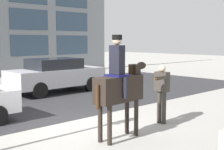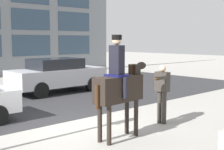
{
  "view_description": "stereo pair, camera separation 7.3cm",
  "coord_description": "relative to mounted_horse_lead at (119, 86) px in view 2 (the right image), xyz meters",
  "views": [
    {
      "loc": [
        -5.23,
        -7.01,
        2.42
      ],
      "look_at": [
        0.36,
        -1.01,
        1.49
      ],
      "focal_mm": 50.0,
      "sensor_mm": 36.0,
      "label": 1
    },
    {
      "loc": [
        -5.18,
        -7.06,
        2.42
      ],
      "look_at": [
        0.36,
        -1.01,
        1.49
      ],
      "focal_mm": 50.0,
      "sensor_mm": 36.0,
      "label": 2
    }
  ],
  "objects": [
    {
      "name": "street_car_far_lane",
      "position": [
        2.6,
        6.85,
        -0.48
      ],
      "size": [
        4.42,
        1.9,
        1.58
      ],
      "color": "#B7B7BC",
      "rests_on": "ground_plane"
    },
    {
      "name": "road_surface",
      "position": [
        0.01,
        6.43,
        -1.31
      ],
      "size": [
        24.79,
        8.5,
        0.01
      ],
      "color": "#2D2D30",
      "rests_on": "ground_plane"
    },
    {
      "name": "mounted_horse_lead",
      "position": [
        0.0,
        0.0,
        0.0
      ],
      "size": [
        1.79,
        0.65,
        2.54
      ],
      "rotation": [
        0.0,
        0.0,
        0.07
      ],
      "color": "black",
      "rests_on": "ground_plane"
    },
    {
      "name": "ground_plane",
      "position": [
        0.01,
        1.68,
        -1.31
      ],
      "size": [
        80.0,
        80.0,
        0.0
      ],
      "primitive_type": "plane",
      "color": "#9E9B93"
    },
    {
      "name": "pedestrian_bystander",
      "position": [
        1.87,
        0.17,
        -0.3
      ],
      "size": [
        0.82,
        0.49,
        1.71
      ],
      "rotation": [
        0.0,
        0.0,
        -3.05
      ],
      "color": "#332D28",
      "rests_on": "ground_plane"
    }
  ]
}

